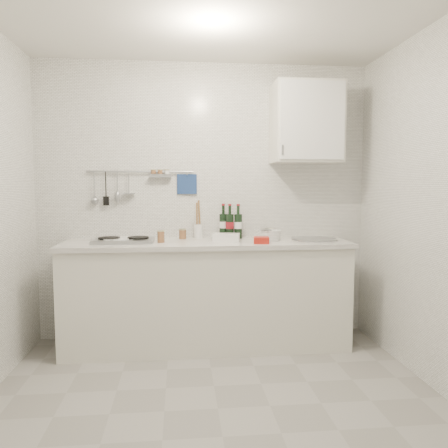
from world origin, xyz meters
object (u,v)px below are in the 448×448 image
at_px(plate_stack_hob, 115,240).
at_px(plate_stack_sink, 268,235).
at_px(wall_cabinet, 307,123).
at_px(utensil_crock, 198,229).
at_px(wine_bottles, 230,221).

height_order(plate_stack_hob, plate_stack_sink, plate_stack_sink).
height_order(wall_cabinet, utensil_crock, wall_cabinet).
height_order(plate_stack_hob, wine_bottles, wine_bottles).
bearing_deg(wall_cabinet, plate_stack_hob, -176.62).
height_order(plate_stack_hob, utensil_crock, utensil_crock).
distance_m(plate_stack_hob, utensil_crock, 0.75).
xyz_separation_m(plate_stack_hob, plate_stack_sink, (1.31, -0.00, 0.02)).
bearing_deg(plate_stack_sink, wall_cabinet, 15.71).
relative_size(wall_cabinet, utensil_crock, 2.03).
bearing_deg(wine_bottles, wall_cabinet, -6.05).
bearing_deg(plate_stack_hob, utensil_crock, 17.90).
distance_m(plate_stack_sink, wine_bottles, 0.37).
bearing_deg(wine_bottles, utensil_crock, 168.36).
bearing_deg(plate_stack_sink, wine_bottles, 150.88).
distance_m(wall_cabinet, plate_stack_sink, 1.06).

